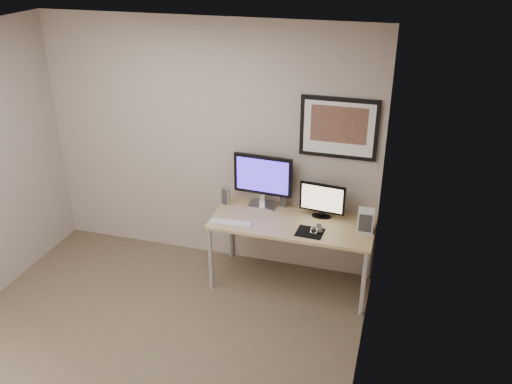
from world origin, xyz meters
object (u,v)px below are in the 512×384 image
Objects in this scene: framed_art at (339,128)px; desk at (292,227)px; speaker_right at (283,199)px; fan_unit at (366,221)px; monitor_large at (263,179)px; speaker_left at (226,196)px; monitor_tv at (322,200)px; keyboard at (230,223)px.

desk is at bearing -136.54° from framed_art.
speaker_right is 0.80× the size of fan_unit.
desk is 2.60× the size of monitor_large.
desk is 8.14× the size of speaker_left.
speaker_right is at bearing 170.29° from monitor_tv.
speaker_left is (-1.01, 0.00, -0.09)m from monitor_tv.
monitor_tv is at bearing -3.03° from monitor_large.
monitor_large is 1.12m from fan_unit.
monitor_tv reaches higher than fan_unit.
speaker_left reaches higher than desk.
speaker_right is 0.91m from fan_unit.
desk is 6.91× the size of fan_unit.
speaker_left is 0.43m from keyboard.
monitor_tv is at bearing -17.56° from speaker_right.
monitor_large is (-0.72, -0.09, -0.58)m from framed_art.
framed_art is (0.35, 0.33, 0.96)m from desk.
keyboard is (-0.92, -0.54, -0.88)m from framed_art.
monitor_large is 0.44m from speaker_left.
keyboard is at bearing -159.90° from desk.
speaker_right is (-0.16, 0.29, 0.16)m from desk.
framed_art is at bearing 15.70° from speaker_left.
monitor_tv is (0.63, -0.07, -0.12)m from monitor_large.
speaker_right reaches higher than keyboard.
monitor_large is at bearing 17.36° from speaker_left.
monitor_tv is 2.33× the size of speaker_left.
framed_art reaches higher than monitor_large.
fan_unit is at bearing -42.82° from framed_art.
speaker_right is (-0.51, -0.04, -0.80)m from framed_art.
fan_unit is (1.08, -0.24, -0.19)m from monitor_large.
speaker_left is 0.85× the size of fan_unit.
monitor_large is 0.64m from monitor_tv.
fan_unit is at bearing -9.15° from monitor_large.
speaker_left is at bearing 171.01° from fan_unit.
keyboard is at bearing -149.66° from monitor_tv.
keyboard is at bearing -131.68° from speaker_right.
desk is 2.13× the size of framed_art.
desk is at bearing 178.03° from fan_unit.
monitor_large reaches higher than desk.
speaker_left is at bearing -174.53° from monitor_tv.
fan_unit reaches higher than desk.
framed_art is 1.22× the size of monitor_large.
speaker_right is (0.21, 0.05, -0.22)m from monitor_large.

